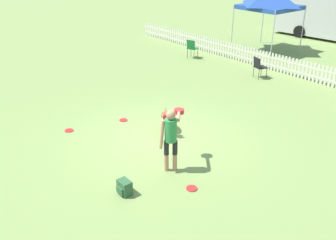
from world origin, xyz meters
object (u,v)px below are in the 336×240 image
Objects in this scene: handler_person at (171,133)px; backpack_on_grass at (124,188)px; frisbee_near_handler at (192,188)px; equipment_trailer at (320,15)px; leaping_dog at (166,116)px; folding_chair_blue_left at (259,66)px; frisbee_midfield at (123,120)px; folding_chair_green_right at (192,47)px; frisbee_near_dog at (69,130)px.

handler_person reaches higher than backpack_on_grass.
frisbee_near_handler is 17.44m from equipment_trailer.
leaping_dog is (-1.68, 1.23, -0.53)m from handler_person.
leaping_dog is 1.21× the size of folding_chair_blue_left.
frisbee_midfield is (-1.36, -0.60, -0.44)m from leaping_dog.
leaping_dog is at bearing 120.33° from folding_chair_blue_left.
frisbee_midfield is 0.28× the size of folding_chair_green_right.
handler_person is 16.91m from equipment_trailer.
folding_chair_blue_left reaches higher than frisbee_near_handler.
folding_chair_blue_left is 9.27m from equipment_trailer.
folding_chair_green_right reaches higher than frisbee_near_handler.
frisbee_near_handler is 4.43m from frisbee_near_dog.
frisbee_near_dog is 1.00× the size of frisbee_midfield.
equipment_trailer is at bearing 56.09° from handler_person.
folding_chair_green_right reaches higher than frisbee_near_dog.
frisbee_near_dog is 8.68m from folding_chair_green_right.
handler_person reaches higher than frisbee_near_handler.
handler_person is 1.50× the size of leaping_dog.
equipment_trailer is at bearing -116.12° from folding_chair_green_right.
handler_person is at bearing 15.87° from frisbee_near_dog.
folding_chair_blue_left is at bearing 86.79° from frisbee_near_dog.
folding_chair_green_right is (-3.80, 6.37, 0.52)m from frisbee_midfield.
leaping_dog reaches higher than frisbee_near_dog.
leaping_dog is 4.22× the size of frisbee_near_handler.
equipment_trailer is at bearing 97.36° from frisbee_near_dog.
leaping_dog is at bearing 90.44° from handler_person.
folding_chair_green_right is at bearing -101.52° from leaping_dog.
folding_chair_blue_left is at bearing 110.12° from backpack_on_grass.
leaping_dog is 7.74m from folding_chair_green_right.
frisbee_near_dog is 0.75× the size of backpack_on_grass.
handler_person is at bearing -11.69° from frisbee_midfield.
backpack_on_grass reaches higher than frisbee_near_dog.
frisbee_near_dog is (-1.76, -2.21, -0.44)m from leaping_dog.
equipment_trailer is at bearing 99.61° from frisbee_midfield.
folding_chair_green_right is (-6.96, 8.41, 0.37)m from backpack_on_grass.
leaping_dog is at bearing 124.31° from backpack_on_grass.
frisbee_near_handler is at bearing 57.62° from backpack_on_grass.
folding_chair_green_right is at bearing 120.85° from frisbee_midfield.
leaping_dog reaches higher than backpack_on_grass.
frisbee_near_handler is 4.03m from frisbee_midfield.
folding_chair_green_right is at bearing -102.30° from equipment_trailer.
folding_chair_blue_left is (-2.99, 7.09, -0.46)m from handler_person.
frisbee_midfield is at bearing 102.44° from folding_chair_green_right.
frisbee_near_dog and frisbee_midfield have the same top height.
handler_person is 0.28× the size of equipment_trailer.
frisbee_near_dog is 1.66m from frisbee_midfield.
folding_chair_blue_left is at bearing 162.96° from folding_chair_green_right.
frisbee_midfield is at bearing -29.46° from leaping_dog.
handler_person is 1.75× the size of folding_chair_green_right.
backpack_on_grass is 0.37× the size of folding_chair_green_right.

